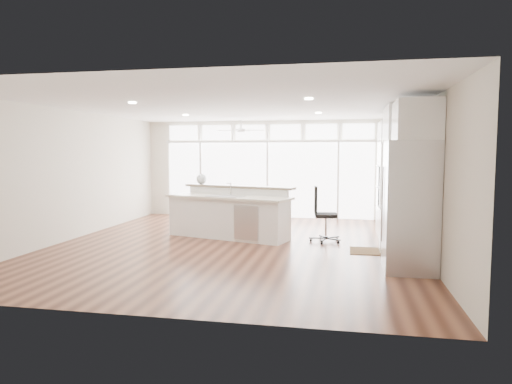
# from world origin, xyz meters

# --- Properties ---
(floor) EXTENTS (7.00, 8.00, 0.02)m
(floor) POSITION_xyz_m (0.00, 0.00, -0.01)
(floor) COLOR #411F14
(floor) RESTS_ON ground
(ceiling) EXTENTS (7.00, 8.00, 0.02)m
(ceiling) POSITION_xyz_m (0.00, 0.00, 2.70)
(ceiling) COLOR white
(ceiling) RESTS_ON wall_back
(wall_back) EXTENTS (7.00, 0.04, 2.70)m
(wall_back) POSITION_xyz_m (0.00, 4.00, 1.35)
(wall_back) COLOR beige
(wall_back) RESTS_ON floor
(wall_front) EXTENTS (7.00, 0.04, 2.70)m
(wall_front) POSITION_xyz_m (0.00, -4.00, 1.35)
(wall_front) COLOR beige
(wall_front) RESTS_ON floor
(wall_left) EXTENTS (0.04, 8.00, 2.70)m
(wall_left) POSITION_xyz_m (-3.50, 0.00, 1.35)
(wall_left) COLOR beige
(wall_left) RESTS_ON floor
(wall_right) EXTENTS (0.04, 8.00, 2.70)m
(wall_right) POSITION_xyz_m (3.50, 0.00, 1.35)
(wall_right) COLOR beige
(wall_right) RESTS_ON floor
(glass_wall) EXTENTS (5.80, 0.06, 2.08)m
(glass_wall) POSITION_xyz_m (0.00, 3.94, 1.05)
(glass_wall) COLOR white
(glass_wall) RESTS_ON wall_back
(transom_row) EXTENTS (5.90, 0.06, 0.40)m
(transom_row) POSITION_xyz_m (0.00, 3.94, 2.38)
(transom_row) COLOR white
(transom_row) RESTS_ON wall_back
(desk_window) EXTENTS (0.04, 0.85, 0.85)m
(desk_window) POSITION_xyz_m (3.46, 0.30, 1.55)
(desk_window) COLOR white
(desk_window) RESTS_ON wall_right
(ceiling_fan) EXTENTS (1.16, 1.16, 0.32)m
(ceiling_fan) POSITION_xyz_m (-0.50, 2.80, 2.48)
(ceiling_fan) COLOR silver
(ceiling_fan) RESTS_ON ceiling
(recessed_lights) EXTENTS (3.40, 3.00, 0.02)m
(recessed_lights) POSITION_xyz_m (0.00, 0.20, 2.68)
(recessed_lights) COLOR white
(recessed_lights) RESTS_ON ceiling
(oven_cabinet) EXTENTS (0.64, 1.20, 2.50)m
(oven_cabinet) POSITION_xyz_m (3.17, 1.80, 1.25)
(oven_cabinet) COLOR white
(oven_cabinet) RESTS_ON floor
(desk_nook) EXTENTS (0.72, 1.30, 0.76)m
(desk_nook) POSITION_xyz_m (3.13, 0.30, 0.38)
(desk_nook) COLOR white
(desk_nook) RESTS_ON floor
(upper_cabinets) EXTENTS (0.64, 1.30, 0.64)m
(upper_cabinets) POSITION_xyz_m (3.17, 0.30, 2.35)
(upper_cabinets) COLOR white
(upper_cabinets) RESTS_ON wall_right
(refrigerator) EXTENTS (0.76, 0.90, 2.00)m
(refrigerator) POSITION_xyz_m (3.11, -1.35, 1.00)
(refrigerator) COLOR silver
(refrigerator) RESTS_ON floor
(fridge_cabinet) EXTENTS (0.64, 0.90, 0.60)m
(fridge_cabinet) POSITION_xyz_m (3.17, -1.35, 2.30)
(fridge_cabinet) COLOR white
(fridge_cabinet) RESTS_ON wall_right
(framed_photos) EXTENTS (0.06, 0.22, 0.80)m
(framed_photos) POSITION_xyz_m (3.46, 0.92, 1.40)
(framed_photos) COLOR black
(framed_photos) RESTS_ON wall_right
(kitchen_island) EXTENTS (2.93, 1.77, 1.09)m
(kitchen_island) POSITION_xyz_m (-0.31, 0.76, 0.55)
(kitchen_island) COLOR white
(kitchen_island) RESTS_ON floor
(rug) EXTENTS (0.94, 0.68, 0.01)m
(rug) POSITION_xyz_m (2.70, -0.09, 0.01)
(rug) COLOR #362211
(rug) RESTS_ON floor
(office_chair) EXTENTS (0.63, 0.59, 1.12)m
(office_chair) POSITION_xyz_m (1.76, 0.67, 0.56)
(office_chair) COLOR black
(office_chair) RESTS_ON floor
(fishbowl) EXTENTS (0.29, 0.29, 0.24)m
(fishbowl) POSITION_xyz_m (-1.11, 1.41, 1.21)
(fishbowl) COLOR silver
(fishbowl) RESTS_ON kitchen_island
(monitor) EXTENTS (0.13, 0.50, 0.41)m
(monitor) POSITION_xyz_m (3.05, 0.30, 0.97)
(monitor) COLOR black
(monitor) RESTS_ON desk_nook
(keyboard) EXTENTS (0.17, 0.36, 0.02)m
(keyboard) POSITION_xyz_m (2.88, 0.30, 0.77)
(keyboard) COLOR silver
(keyboard) RESTS_ON desk_nook
(potted_plant) EXTENTS (0.29, 0.33, 0.25)m
(potted_plant) POSITION_xyz_m (3.17, 1.80, 2.63)
(potted_plant) COLOR #335524
(potted_plant) RESTS_ON oven_cabinet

